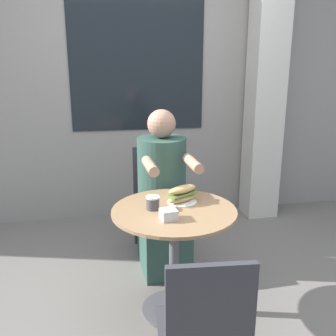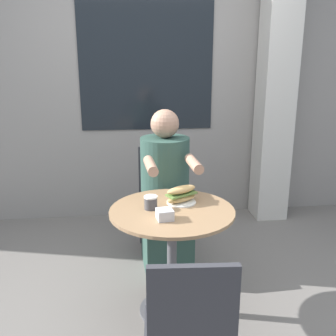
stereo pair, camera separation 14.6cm
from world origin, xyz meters
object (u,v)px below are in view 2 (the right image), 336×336
(sandwich_on_plate, at_px, (181,195))
(empty_chair_across, at_px, (190,331))
(seated_diner, at_px, (166,202))
(drink_cup, at_px, (151,202))
(cafe_table, at_px, (172,237))
(diner_chair, at_px, (161,189))

(sandwich_on_plate, bearing_deg, empty_chair_across, -96.19)
(seated_diner, relative_size, drink_cup, 14.78)
(cafe_table, xyz_separation_m, drink_cup, (-0.13, 0.03, 0.23))
(drink_cup, bearing_deg, empty_chair_across, -83.83)
(cafe_table, height_order, diner_chair, diner_chair)
(cafe_table, xyz_separation_m, diner_chair, (0.02, 0.92, -0.00))
(empty_chair_across, bearing_deg, drink_cup, 100.17)
(seated_diner, height_order, empty_chair_across, seated_diner)
(cafe_table, relative_size, empty_chair_across, 0.88)
(seated_diner, xyz_separation_m, sandwich_on_plate, (0.05, -0.47, 0.23))
(diner_chair, bearing_deg, cafe_table, 86.18)
(seated_diner, distance_m, empty_chair_across, 1.43)
(cafe_table, xyz_separation_m, empty_chair_across, (-0.03, -0.85, -0.00))
(cafe_table, distance_m, drink_cup, 0.26)
(seated_diner, xyz_separation_m, drink_cup, (-0.15, -0.55, 0.22))
(sandwich_on_plate, bearing_deg, drink_cup, -158.01)
(empty_chair_across, distance_m, sandwich_on_plate, 0.99)
(sandwich_on_plate, height_order, drink_cup, sandwich_on_plate)
(diner_chair, distance_m, drink_cup, 0.94)
(drink_cup, bearing_deg, diner_chair, 80.85)
(cafe_table, xyz_separation_m, sandwich_on_plate, (0.07, 0.11, 0.24))
(sandwich_on_plate, relative_size, drink_cup, 2.67)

